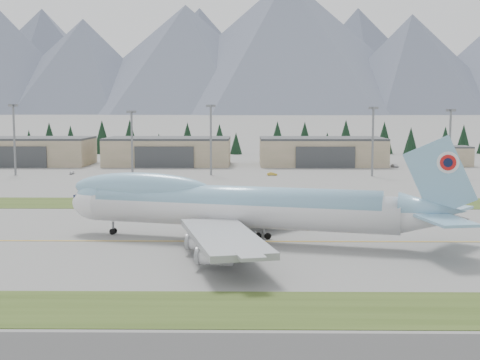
{
  "coord_description": "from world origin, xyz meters",
  "views": [
    {
      "loc": [
        16.29,
        -110.85,
        22.57
      ],
      "look_at": [
        14.66,
        22.44,
        8.0
      ],
      "focal_mm": 50.0,
      "sensor_mm": 36.0,
      "label": 1
    }
  ],
  "objects_px": {
    "boeing_747_freighter": "(236,206)",
    "hangar_left": "(29,151)",
    "service_vehicle_a": "(72,174)",
    "service_vehicle_c": "(395,167)",
    "service_vehicle_b": "(272,176)",
    "hangar_right": "(322,151)",
    "hangar_center": "(168,151)"
  },
  "relations": [
    {
      "from": "service_vehicle_a",
      "to": "service_vehicle_c",
      "type": "distance_m",
      "value": 117.93
    },
    {
      "from": "hangar_right",
      "to": "service_vehicle_c",
      "type": "relative_size",
      "value": 11.16
    },
    {
      "from": "hangar_center",
      "to": "service_vehicle_c",
      "type": "distance_m",
      "value": 87.19
    },
    {
      "from": "hangar_center",
      "to": "service_vehicle_a",
      "type": "distance_m",
      "value": 46.61
    },
    {
      "from": "hangar_left",
      "to": "hangar_center",
      "type": "relative_size",
      "value": 1.0
    },
    {
      "from": "boeing_747_freighter",
      "to": "hangar_center",
      "type": "xyz_separation_m",
      "value": [
        -29.28,
        149.48,
        -0.67
      ]
    },
    {
      "from": "hangar_left",
      "to": "hangar_center",
      "type": "height_order",
      "value": "same"
    },
    {
      "from": "boeing_747_freighter",
      "to": "service_vehicle_b",
      "type": "height_order",
      "value": "boeing_747_freighter"
    },
    {
      "from": "hangar_center",
      "to": "service_vehicle_a",
      "type": "height_order",
      "value": "hangar_center"
    },
    {
      "from": "hangar_center",
      "to": "hangar_right",
      "type": "xyz_separation_m",
      "value": [
        60.0,
        0.0,
        0.0
      ]
    },
    {
      "from": "hangar_right",
      "to": "service_vehicle_a",
      "type": "bearing_deg",
      "value": -157.55
    },
    {
      "from": "boeing_747_freighter",
      "to": "service_vehicle_c",
      "type": "distance_m",
      "value": 150.96
    },
    {
      "from": "hangar_right",
      "to": "hangar_center",
      "type": "bearing_deg",
      "value": 180.0
    },
    {
      "from": "boeing_747_freighter",
      "to": "hangar_left",
      "type": "bearing_deg",
      "value": 134.42
    },
    {
      "from": "hangar_right",
      "to": "service_vehicle_b",
      "type": "height_order",
      "value": "hangar_right"
    },
    {
      "from": "service_vehicle_b",
      "to": "hangar_center",
      "type": "bearing_deg",
      "value": 39.41
    },
    {
      "from": "boeing_747_freighter",
      "to": "hangar_left",
      "type": "height_order",
      "value": "boeing_747_freighter"
    },
    {
      "from": "service_vehicle_b",
      "to": "service_vehicle_c",
      "type": "relative_size",
      "value": 0.79
    },
    {
      "from": "hangar_center",
      "to": "boeing_747_freighter",
      "type": "bearing_deg",
      "value": -78.92
    },
    {
      "from": "hangar_left",
      "to": "hangar_right",
      "type": "distance_m",
      "value": 115.0
    },
    {
      "from": "service_vehicle_b",
      "to": "boeing_747_freighter",
      "type": "bearing_deg",
      "value": 170.35
    },
    {
      "from": "service_vehicle_a",
      "to": "service_vehicle_b",
      "type": "height_order",
      "value": "service_vehicle_a"
    },
    {
      "from": "hangar_center",
      "to": "service_vehicle_c",
      "type": "height_order",
      "value": "hangar_center"
    },
    {
      "from": "hangar_center",
      "to": "hangar_right",
      "type": "relative_size",
      "value": 1.0
    },
    {
      "from": "hangar_right",
      "to": "service_vehicle_b",
      "type": "relative_size",
      "value": 14.16
    },
    {
      "from": "boeing_747_freighter",
      "to": "hangar_left",
      "type": "xyz_separation_m",
      "value": [
        -84.28,
        149.48,
        -0.67
      ]
    },
    {
      "from": "service_vehicle_b",
      "to": "service_vehicle_c",
      "type": "height_order",
      "value": "service_vehicle_c"
    },
    {
      "from": "service_vehicle_a",
      "to": "service_vehicle_c",
      "type": "bearing_deg",
      "value": 3.83
    },
    {
      "from": "hangar_center",
      "to": "hangar_left",
      "type": "bearing_deg",
      "value": 180.0
    },
    {
      "from": "boeing_747_freighter",
      "to": "service_vehicle_b",
      "type": "bearing_deg",
      "value": 99.77
    },
    {
      "from": "hangar_left",
      "to": "service_vehicle_c",
      "type": "bearing_deg",
      "value": -4.0
    },
    {
      "from": "service_vehicle_b",
      "to": "hangar_right",
      "type": "bearing_deg",
      "value": -31.33
    }
  ]
}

